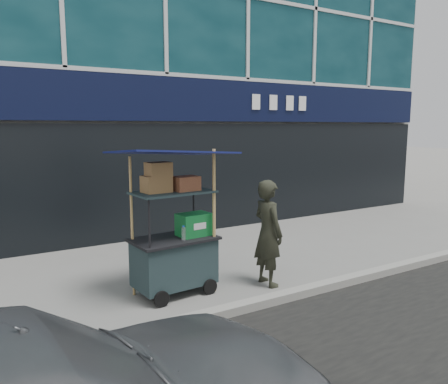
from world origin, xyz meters
TOP-DOWN VIEW (x-y plane):
  - ground at (0.00, 0.00)m, footprint 80.00×80.00m
  - curb at (0.00, -0.20)m, footprint 80.00×0.18m
  - vendor_cart at (-1.26, 0.82)m, footprint 1.63×1.21m
  - vendor_man at (0.06, 0.43)m, footprint 0.38×0.58m

SIDE VIEW (x-z plane):
  - ground at x=0.00m, z-range 0.00..0.00m
  - curb at x=0.00m, z-range 0.00..0.12m
  - vendor_cart at x=-1.26m, z-range -0.31..1.77m
  - vendor_man at x=0.06m, z-range 0.00..1.58m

